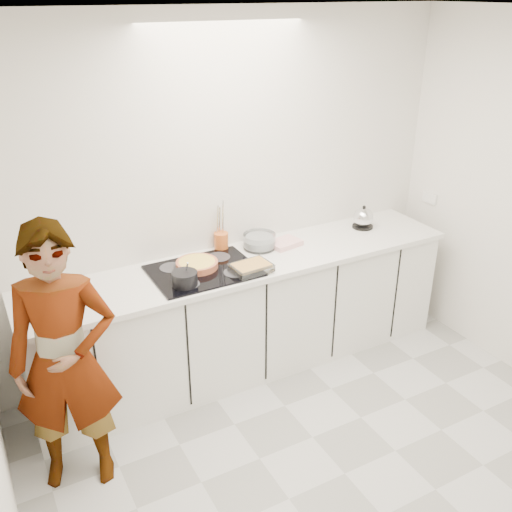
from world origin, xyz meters
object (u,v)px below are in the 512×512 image
mixing_bowl (259,242)px  kettle (363,218)px  cook (65,362)px  utensil_crock (221,241)px  saucepan (185,279)px  tart_dish (197,264)px  baking_dish (251,267)px  hob (204,271)px

mixing_bowl → kettle: kettle is taller
mixing_bowl → cook: size_ratio=0.18×
utensil_crock → kettle: bearing=-7.7°
saucepan → tart_dish: bearing=49.6°
baking_dish → mixing_bowl: 0.42m
kettle → saucepan: bearing=-171.0°
tart_dish → utensil_crock: (0.29, 0.22, 0.03)m
hob → mixing_bowl: bearing=17.2°
hob → mixing_bowl: size_ratio=2.43×
tart_dish → kettle: 1.50m
hob → utensil_crock: 0.39m
baking_dish → hob: bearing=148.8°
saucepan → kettle: (1.67, 0.26, 0.02)m
utensil_crock → hob: bearing=-133.8°
saucepan → kettle: kettle is taller
kettle → baking_dish: bearing=-166.3°
tart_dish → kettle: size_ratio=1.37×
tart_dish → utensil_crock: utensil_crock is taller
hob → mixing_bowl: 0.56m
mixing_bowl → utensil_crock: (-0.26, 0.12, 0.01)m
hob → kettle: bearing=4.6°
hob → cook: cook is taller
baking_dish → kettle: size_ratio=1.29×
kettle → utensil_crock: 1.21m
utensil_crock → baking_dish: bearing=-88.2°
cook → utensil_crock: bearing=48.5°
cook → baking_dish: bearing=31.6°
hob → cook: bearing=-155.1°
utensil_crock → mixing_bowl: bearing=-23.7°
tart_dish → saucepan: 0.27m
cook → mixing_bowl: bearing=40.7°
tart_dish → saucepan: bearing=-130.4°
cook → tart_dish: bearing=46.2°
utensil_crock → cook: (-1.32, -0.77, -0.15)m
hob → tart_dish: tart_dish is taller
hob → baking_dish: bearing=-31.2°
tart_dish → mixing_bowl: 0.57m
baking_dish → kettle: kettle is taller
tart_dish → mixing_bowl: bearing=11.1°
saucepan → cook: size_ratio=0.11×
kettle → cook: cook is taller
saucepan → utensil_crock: (0.46, 0.43, 0.00)m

